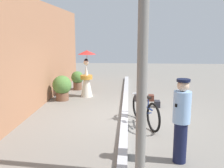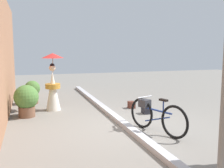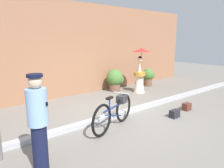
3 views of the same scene
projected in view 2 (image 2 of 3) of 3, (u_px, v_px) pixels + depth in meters
name	position (u px, v px, depth m)	size (l,w,h in m)	color
ground_plane	(125.00, 127.00, 7.05)	(30.00, 30.00, 0.00)	gray
sidewalk_curb	(125.00, 125.00, 7.04)	(14.00, 0.20, 0.12)	#B2B2B7
bicycle_near_officer	(155.00, 115.00, 6.55)	(1.77, 0.72, 0.87)	black
person_with_parasol	(53.00, 83.00, 8.85)	(0.73, 0.73, 1.89)	silver
potted_plant_by_door	(27.00, 99.00, 8.03)	(0.75, 0.73, 0.97)	brown
potted_plant_small	(33.00, 91.00, 9.94)	(0.58, 0.57, 0.86)	brown
backpack_on_pavement	(146.00, 110.00, 8.46)	(0.30, 0.19, 0.22)	#26262D
backpack_spare	(132.00, 105.00, 9.23)	(0.27, 0.20, 0.23)	#592D23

